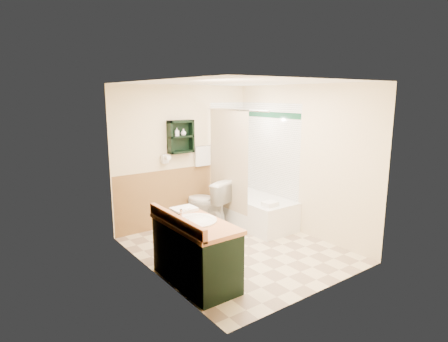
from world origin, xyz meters
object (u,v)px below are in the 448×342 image
wall_shelf (181,137)px  hair_dryer (165,159)px  vanity (196,252)px  soap_bottle_b (183,133)px  toilet (207,203)px  vanity_book (166,207)px  soap_bottle_a (177,134)px  bathtub (254,211)px

wall_shelf → hair_dryer: (-0.30, 0.02, -0.35)m
vanity → soap_bottle_b: bearing=63.1°
toilet → vanity_book: 1.89m
hair_dryer → vanity: (-0.59, -1.89, -0.81)m
toilet → soap_bottle_a: size_ratio=5.93×
soap_bottle_a → soap_bottle_b: 0.13m
hair_dryer → bathtub: hair_dryer is taller
hair_dryer → soap_bottle_b: soap_bottle_b is taller
bathtub → soap_bottle_a: (-1.10, 0.70, 1.35)m
soap_bottle_a → wall_shelf: bearing=3.7°
vanity → soap_bottle_b: size_ratio=10.72×
hair_dryer → soap_bottle_b: 0.54m
hair_dryer → toilet: 1.06m
wall_shelf → soap_bottle_a: (-0.08, -0.01, 0.05)m
toilet → soap_bottle_a: bearing=-50.9°
wall_shelf → soap_bottle_b: size_ratio=4.85×
hair_dryer → bathtub: size_ratio=0.16×
toilet → soap_bottle_b: bearing=-60.9°
hair_dryer → vanity_book: bearing=-117.3°
hair_dryer → wall_shelf: bearing=-4.8°
bathtub → soap_bottle_b: soap_bottle_b is taller
vanity → bathtub: vanity is taller
soap_bottle_b → wall_shelf: bearing=174.1°
vanity → soap_bottle_a: size_ratio=8.81×
vanity_book → soap_bottle_b: bearing=61.9°
vanity → soap_bottle_a: soap_bottle_a is taller
wall_shelf → soap_bottle_a: wall_shelf is taller
wall_shelf → vanity: (-0.89, -1.86, -1.16)m
vanity_book → soap_bottle_b: soap_bottle_b is taller
hair_dryer → vanity_book: 1.69m
wall_shelf → hair_dryer: 0.46m
vanity → toilet: toilet is taller
vanity → soap_bottle_a: (0.82, 1.86, 1.21)m
vanity_book → toilet: bearing=49.7°
soap_bottle_a → vanity_book: bearing=-124.3°
wall_shelf → vanity: 2.37m
bathtub → vanity_book: size_ratio=7.54×
hair_dryer → vanity: hair_dryer is taller
bathtub → soap_bottle_a: bearing=147.4°
hair_dryer → toilet: hair_dryer is taller
vanity → wall_shelf: bearing=64.3°
wall_shelf → hair_dryer: size_ratio=2.29×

